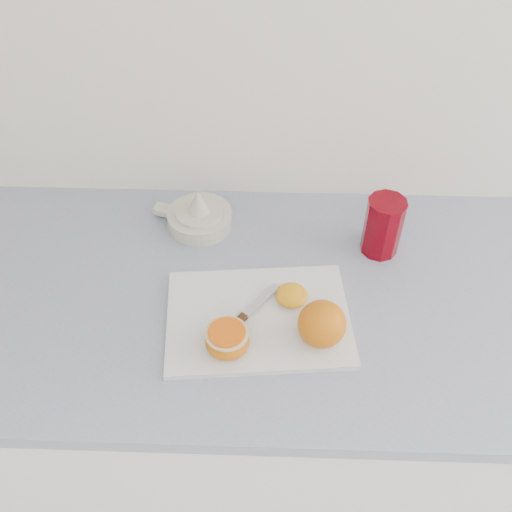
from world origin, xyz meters
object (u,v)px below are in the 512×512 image
object	(u,v)px
cutting_board	(258,318)
citrus_juicer	(199,216)
counter	(282,408)
half_orange	(227,340)
red_tumbler	(383,228)

from	to	relation	value
cutting_board	citrus_juicer	xyz separation A→B (m)	(-0.13, 0.26, 0.02)
counter	citrus_juicer	distance (m)	0.54
counter	half_orange	size ratio (longest dim) A/B	34.53
half_orange	citrus_juicer	world-z (taller)	citrus_juicer
half_orange	citrus_juicer	distance (m)	0.34
counter	red_tumbler	xyz separation A→B (m)	(0.18, 0.12, 0.50)
counter	citrus_juicer	world-z (taller)	citrus_juicer
cutting_board	red_tumbler	bearing A→B (deg)	38.73
cutting_board	half_orange	world-z (taller)	half_orange
cutting_board	half_orange	bearing A→B (deg)	-124.96
citrus_juicer	red_tumbler	size ratio (longest dim) A/B	1.37
cutting_board	citrus_juicer	world-z (taller)	citrus_juicer
citrus_juicer	half_orange	bearing A→B (deg)	-75.83
counter	half_orange	bearing A→B (deg)	-126.63
red_tumbler	cutting_board	bearing A→B (deg)	-141.27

